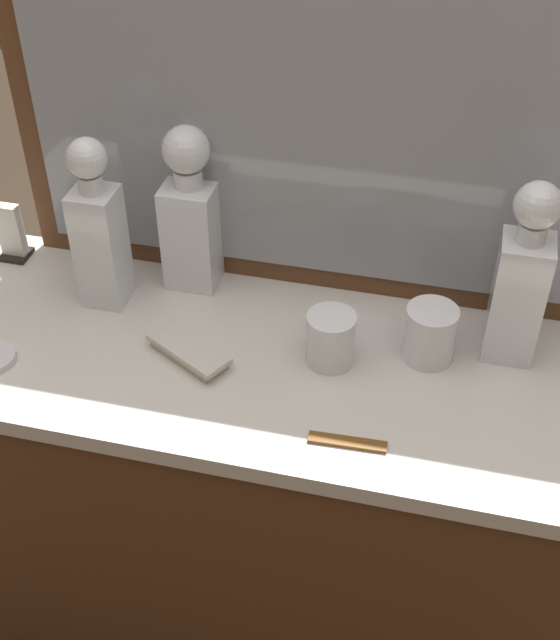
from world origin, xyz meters
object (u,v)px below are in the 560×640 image
(crystal_decanter_center, at_px, (519,289))
(crystal_tumbler_far_left, at_px, (331,341))
(crystal_decanter_far_right, at_px, (100,239))
(crystal_tumbler_left, at_px, (430,336))
(crystal_decanter_left, at_px, (192,222))
(tortoiseshell_comb, at_px, (347,442))
(napkin_holder, at_px, (12,235))
(silver_brush_rear, at_px, (189,352))

(crystal_decanter_center, relative_size, crystal_tumbler_far_left, 3.49)
(crystal_decanter_far_right, relative_size, crystal_decanter_center, 0.99)
(crystal_decanter_center, relative_size, crystal_tumbler_left, 3.31)
(crystal_decanter_far_right, xyz_separation_m, crystal_decanter_left, (0.13, 0.09, -0.00))
(crystal_decanter_center, bearing_deg, crystal_tumbler_far_left, -162.00)
(tortoiseshell_comb, bearing_deg, crystal_decanter_far_right, 152.75)
(crystal_decanter_center, relative_size, crystal_decanter_left, 1.04)
(crystal_tumbler_far_left, xyz_separation_m, crystal_tumbler_left, (0.15, 0.05, 0.00))
(crystal_decanter_center, distance_m, crystal_tumbler_left, 0.15)
(crystal_decanter_center, relative_size, napkin_holder, 2.81)
(crystal_tumbler_far_left, relative_size, silver_brush_rear, 0.58)
(crystal_tumbler_left, distance_m, napkin_holder, 0.78)
(napkin_holder, bearing_deg, silver_brush_rear, -25.69)
(crystal_decanter_far_right, height_order, napkin_holder, crystal_decanter_far_right)
(crystal_decanter_far_right, bearing_deg, napkin_holder, 160.38)
(crystal_tumbler_far_left, height_order, tortoiseshell_comb, crystal_tumbler_far_left)
(crystal_decanter_center, distance_m, crystal_tumbler_far_left, 0.30)
(crystal_tumbler_left, bearing_deg, crystal_decanter_left, 165.28)
(crystal_decanter_left, relative_size, silver_brush_rear, 1.94)
(crystal_tumbler_left, distance_m, silver_brush_rear, 0.38)
(crystal_decanter_far_right, distance_m, crystal_tumbler_far_left, 0.42)
(crystal_decanter_center, bearing_deg, silver_brush_rear, -164.48)
(crystal_tumbler_far_left, distance_m, tortoiseshell_comb, 0.18)
(napkin_holder, bearing_deg, crystal_tumbler_left, -7.38)
(crystal_decanter_left, bearing_deg, crystal_tumbler_left, -14.72)
(crystal_decanter_center, bearing_deg, crystal_decanter_far_right, -178.31)
(silver_brush_rear, xyz_separation_m, napkin_holder, (-0.40, 0.19, 0.03))
(crystal_decanter_far_right, bearing_deg, crystal_decanter_left, 34.31)
(crystal_decanter_center, height_order, crystal_tumbler_left, crystal_decanter_center)
(tortoiseshell_comb, bearing_deg, crystal_decanter_center, 50.54)
(silver_brush_rear, bearing_deg, crystal_decanter_far_right, 147.97)
(crystal_tumbler_far_left, relative_size, napkin_holder, 0.80)
(crystal_decanter_far_right, xyz_separation_m, crystal_decanter_center, (0.68, 0.02, 0.00))
(crystal_tumbler_left, height_order, tortoiseshell_comb, crystal_tumbler_left)
(crystal_decanter_center, height_order, napkin_holder, crystal_decanter_center)
(crystal_decanter_left, bearing_deg, tortoiseshell_comb, -44.47)
(crystal_decanter_far_right, distance_m, tortoiseshell_comb, 0.54)
(crystal_decanter_center, height_order, crystal_tumbler_far_left, crystal_decanter_center)
(crystal_tumbler_far_left, bearing_deg, silver_brush_rear, -167.65)
(crystal_decanter_left, relative_size, crystal_tumbler_far_left, 3.36)
(crystal_tumbler_left, xyz_separation_m, silver_brush_rear, (-0.37, -0.09, -0.03))
(crystal_decanter_center, xyz_separation_m, crystal_tumbler_left, (-0.12, -0.04, -0.08))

